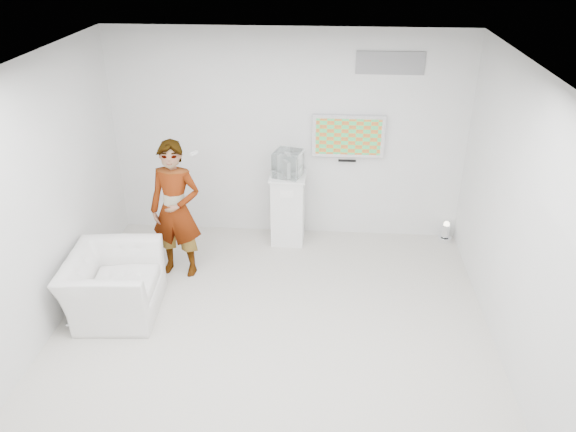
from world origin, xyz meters
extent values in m
cube|color=#BBB4AB|center=(0.00, 0.00, 0.01)|extent=(5.00, 5.00, 0.01)
cube|color=#2B2B2E|center=(0.00, 0.00, 3.00)|extent=(5.00, 5.00, 0.01)
cube|color=silver|center=(0.00, 2.50, 1.50)|extent=(5.00, 0.01, 3.00)
cube|color=silver|center=(0.00, -2.50, 1.50)|extent=(5.00, 0.01, 3.00)
cube|color=silver|center=(-2.50, 0.00, 1.50)|extent=(0.01, 5.00, 3.00)
cube|color=silver|center=(2.50, 0.00, 1.50)|extent=(0.01, 5.00, 3.00)
cube|color=silver|center=(0.85, 2.45, 1.55)|extent=(1.00, 0.08, 0.60)
cube|color=slate|center=(1.35, 2.49, 2.55)|extent=(0.90, 0.02, 0.30)
imported|color=silver|center=(-1.34, 1.25, 0.92)|extent=(0.72, 0.52, 1.84)
imported|color=silver|center=(-1.91, 0.33, 0.37)|extent=(1.09, 1.22, 0.75)
cube|color=silver|center=(0.03, 2.19, 0.52)|extent=(0.51, 0.51, 1.04)
cylinder|color=white|center=(2.34, 2.34, 0.15)|extent=(0.22, 0.22, 0.30)
cube|color=silver|center=(0.03, 2.19, 1.22)|extent=(0.44, 0.44, 0.36)
cube|color=silver|center=(0.03, 2.19, 1.16)|extent=(0.11, 0.18, 0.24)
cube|color=silver|center=(-1.07, 1.37, 1.65)|extent=(0.08, 0.13, 0.03)
camera|label=1|loc=(0.56, -5.01, 4.14)|focal=35.00mm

